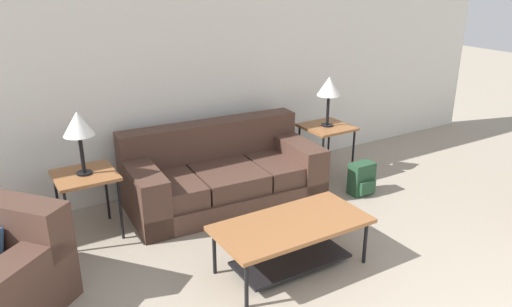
% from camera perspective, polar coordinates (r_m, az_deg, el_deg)
% --- Properties ---
extents(wall_back, '(8.98, 0.06, 2.60)m').
position_cam_1_polar(wall_back, '(5.69, -6.50, 9.18)').
color(wall_back, silver).
rests_on(wall_back, ground_plane).
extents(couch, '(2.10, 1.11, 0.82)m').
position_cam_1_polar(couch, '(5.41, -3.87, -2.57)').
color(couch, '#4C3328').
rests_on(couch, ground_plane).
extents(coffee_table, '(1.30, 0.65, 0.43)m').
position_cam_1_polar(coffee_table, '(4.22, 4.08, -9.21)').
color(coffee_table, '#935B33').
rests_on(coffee_table, ground_plane).
extents(side_table_left, '(0.55, 0.54, 0.63)m').
position_cam_1_polar(side_table_left, '(4.87, -18.92, -2.90)').
color(side_table_left, '#935B33').
rests_on(side_table_left, ground_plane).
extents(side_table_right, '(0.55, 0.54, 0.63)m').
position_cam_1_polar(side_table_right, '(6.04, 8.09, 2.57)').
color(side_table_right, '#935B33').
rests_on(side_table_right, ground_plane).
extents(table_lamp_left, '(0.28, 0.28, 0.59)m').
position_cam_1_polar(table_lamp_left, '(4.69, -19.66, 3.05)').
color(table_lamp_left, black).
rests_on(table_lamp_left, side_table_left).
extents(table_lamp_right, '(0.28, 0.28, 0.59)m').
position_cam_1_polar(table_lamp_right, '(5.90, 8.34, 7.47)').
color(table_lamp_right, black).
rests_on(table_lamp_right, side_table_right).
extents(backpack, '(0.28, 0.24, 0.37)m').
position_cam_1_polar(backpack, '(5.72, 12.00, -2.87)').
color(backpack, '#23472D').
rests_on(backpack, ground_plane).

